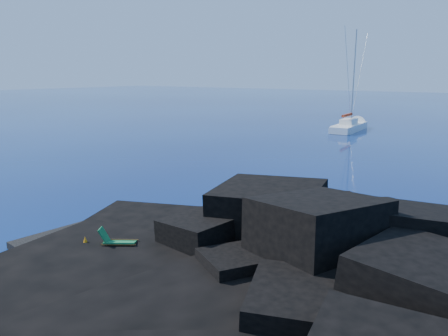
% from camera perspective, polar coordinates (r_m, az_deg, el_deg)
% --- Properties ---
extents(ground, '(400.00, 400.00, 0.00)m').
position_cam_1_polar(ground, '(25.01, -22.31, -8.27)').
color(ground, '#030939').
rests_on(ground, ground).
extents(headland, '(24.00, 24.00, 3.60)m').
position_cam_1_polar(headland, '(18.77, 9.31, -14.44)').
color(headland, black).
rests_on(headland, ground).
extents(beach, '(9.08, 6.86, 0.70)m').
position_cam_1_polar(beach, '(21.83, -14.69, -10.74)').
color(beach, black).
rests_on(beach, ground).
extents(surf_foam, '(10.00, 8.00, 0.06)m').
position_cam_1_polar(surf_foam, '(24.40, -5.76, -7.88)').
color(surf_foam, white).
rests_on(surf_foam, ground).
extents(sailboat, '(3.75, 14.14, 14.66)m').
position_cam_1_polar(sailboat, '(67.94, 16.05, 4.72)').
color(sailboat, white).
rests_on(sailboat, ground).
extents(deck_chair, '(1.78, 1.53, 1.14)m').
position_cam_1_polar(deck_chair, '(21.04, -13.46, -8.86)').
color(deck_chair, '#186C38').
rests_on(deck_chair, beach).
extents(towel, '(1.88, 1.45, 0.04)m').
position_cam_1_polar(towel, '(20.94, -18.45, -10.89)').
color(towel, white).
rests_on(towel, beach).
extents(sunbather, '(1.64, 1.06, 0.23)m').
position_cam_1_polar(sunbather, '(20.89, -18.47, -10.55)').
color(sunbather, tan).
rests_on(sunbather, towel).
extents(marker_cone, '(0.46, 0.46, 0.56)m').
position_cam_1_polar(marker_cone, '(21.76, -17.65, -9.21)').
color(marker_cone, orange).
rests_on(marker_cone, beach).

